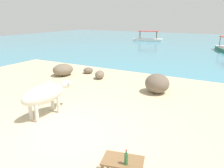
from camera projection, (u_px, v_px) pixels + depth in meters
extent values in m
cube|color=#CCB78E|center=(72.00, 136.00, 5.50)|extent=(18.00, 14.00, 0.04)
cube|color=teal|center=(195.00, 45.00, 23.92)|extent=(60.00, 36.00, 0.03)
cylinder|color=beige|center=(52.00, 103.00, 6.92)|extent=(0.11, 0.11, 0.54)
cylinder|color=beige|center=(59.00, 105.00, 6.75)|extent=(0.11, 0.11, 0.54)
cylinder|color=beige|center=(30.00, 111.00, 6.29)|extent=(0.11, 0.11, 0.54)
cylinder|color=beige|center=(37.00, 114.00, 6.12)|extent=(0.11, 0.11, 0.54)
ellipsoid|color=beige|center=(44.00, 95.00, 6.39)|extent=(0.74, 1.54, 0.59)
ellipsoid|color=beige|center=(66.00, 84.00, 7.07)|extent=(0.29, 0.42, 0.28)
cone|color=beige|center=(63.00, 80.00, 7.11)|extent=(0.11, 0.11, 0.10)
cone|color=beige|center=(69.00, 81.00, 6.96)|extent=(0.11, 0.11, 0.10)
ellipsoid|color=beige|center=(50.00, 85.00, 6.51)|extent=(0.27, 0.30, 0.20)
cube|color=brown|center=(123.00, 161.00, 3.88)|extent=(0.84, 0.61, 0.04)
cylinder|color=brown|center=(142.00, 168.00, 4.03)|extent=(0.05, 0.05, 0.41)
cylinder|color=brown|center=(108.00, 162.00, 4.19)|extent=(0.05, 0.05, 0.41)
cylinder|color=#2D6B38|center=(126.00, 159.00, 3.73)|extent=(0.07, 0.07, 0.22)
cylinder|color=#2D6B38|center=(126.00, 152.00, 3.69)|extent=(0.03, 0.03, 0.06)
cylinder|color=red|center=(126.00, 150.00, 3.67)|extent=(0.03, 0.03, 0.02)
ellipsoid|color=#6B5B4C|center=(88.00, 70.00, 11.57)|extent=(0.72, 0.73, 0.32)
ellipsoid|color=#6B5B4C|center=(157.00, 83.00, 8.53)|extent=(1.37, 1.39, 0.78)
ellipsoid|color=#756651|center=(63.00, 70.00, 11.10)|extent=(1.21, 1.31, 0.62)
ellipsoid|color=#756651|center=(100.00, 75.00, 10.55)|extent=(0.64, 0.75, 0.41)
cube|color=white|center=(148.00, 40.00, 27.49)|extent=(3.75, 1.80, 0.28)
cube|color=white|center=(148.00, 39.00, 27.44)|extent=(3.83, 1.87, 0.04)
cylinder|color=brown|center=(139.00, 35.00, 27.25)|extent=(0.06, 0.06, 0.95)
cylinder|color=brown|center=(140.00, 35.00, 27.95)|extent=(0.06, 0.06, 0.95)
cylinder|color=brown|center=(156.00, 36.00, 26.65)|extent=(0.06, 0.06, 0.95)
cylinder|color=brown|center=(157.00, 35.00, 27.35)|extent=(0.06, 0.06, 0.95)
cube|color=red|center=(148.00, 31.00, 27.15)|extent=(2.66, 1.42, 0.06)
cylinder|color=brown|center=(220.00, 42.00, 20.10)|extent=(0.06, 0.06, 0.95)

